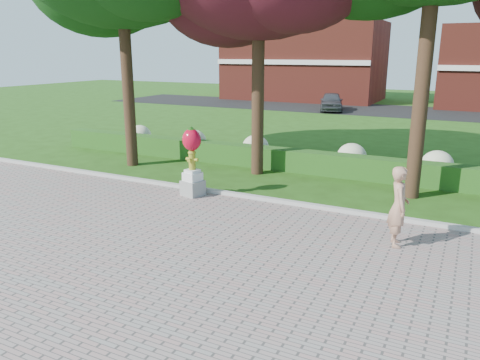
{
  "coord_description": "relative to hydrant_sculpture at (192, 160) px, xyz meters",
  "views": [
    {
      "loc": [
        4.98,
        -9.28,
        4.35
      ],
      "look_at": [
        -0.2,
        1.0,
        1.19
      ],
      "focal_mm": 35.0,
      "sensor_mm": 36.0,
      "label": 1
    }
  ],
  "objects": [
    {
      "name": "ground",
      "position": [
        2.59,
        -2.5,
        -1.17
      ],
      "size": [
        100.0,
        100.0,
        0.0
      ],
      "primitive_type": "plane",
      "color": "#234711",
      "rests_on": "ground"
    },
    {
      "name": "curb",
      "position": [
        2.59,
        0.5,
        -1.1
      ],
      "size": [
        40.0,
        0.18,
        0.15
      ],
      "primitive_type": "cube",
      "color": "#ADADA5",
      "rests_on": "ground"
    },
    {
      "name": "parked_car",
      "position": [
        -2.33,
        23.37,
        -0.46
      ],
      "size": [
        2.7,
        4.36,
        1.39
      ],
      "primitive_type": "imported",
      "rotation": [
        0.0,
        0.0,
        0.28
      ],
      "color": "#3E4045",
      "rests_on": "street"
    },
    {
      "name": "woman",
      "position": [
        6.27,
        -1.2,
        -0.2
      ],
      "size": [
        0.63,
        0.78,
        1.86
      ],
      "primitive_type": "imported",
      "rotation": [
        0.0,
        0.0,
        1.88
      ],
      "color": "tan",
      "rests_on": "walkway"
    },
    {
      "name": "street",
      "position": [
        2.59,
        25.5,
        -1.16
      ],
      "size": [
        50.0,
        8.0,
        0.02
      ],
      "primitive_type": "cube",
      "color": "black",
      "rests_on": "ground"
    },
    {
      "name": "walkway",
      "position": [
        2.59,
        -6.5,
        -1.15
      ],
      "size": [
        40.0,
        14.0,
        0.04
      ],
      "primitive_type": "cube",
      "color": "gray",
      "rests_on": "ground"
    },
    {
      "name": "building_left",
      "position": [
        -7.41,
        31.5,
        2.33
      ],
      "size": [
        14.0,
        8.0,
        7.0
      ],
      "primitive_type": "cube",
      "color": "maroon",
      "rests_on": "ground"
    },
    {
      "name": "lawn_hedge",
      "position": [
        2.59,
        4.5,
        -0.77
      ],
      "size": [
        24.0,
        0.7,
        0.8
      ],
      "primitive_type": "cube",
      "color": "#1E4D16",
      "rests_on": "ground"
    },
    {
      "name": "hydrant_sculpture",
      "position": [
        0.0,
        0.0,
        0.0
      ],
      "size": [
        0.71,
        0.71,
        2.14
      ],
      "rotation": [
        0.0,
        0.0,
        -0.25
      ],
      "color": "gray",
      "rests_on": "walkway"
    },
    {
      "name": "hydrangea_row",
      "position": [
        3.16,
        5.5,
        -0.62
      ],
      "size": [
        20.1,
        1.1,
        0.99
      ],
      "color": "beige",
      "rests_on": "ground"
    }
  ]
}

